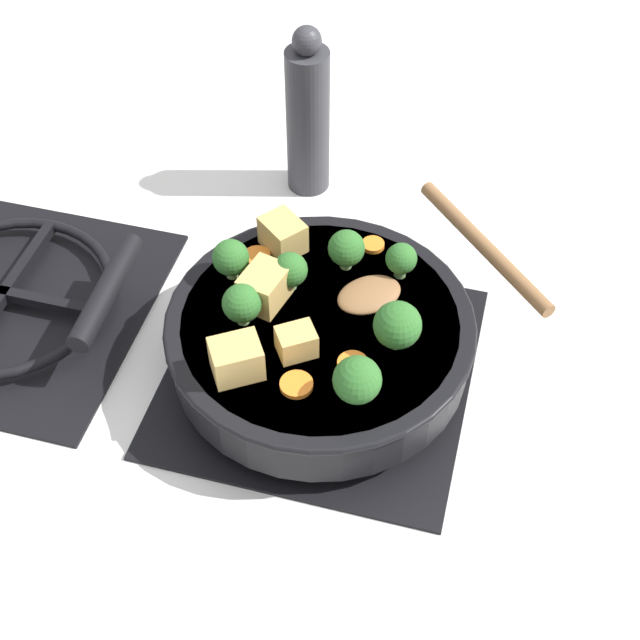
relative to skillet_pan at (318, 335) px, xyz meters
name	(u,v)px	position (x,y,z in m)	size (l,w,h in m)	color
ground_plane	(320,371)	(0.00, 0.00, -0.06)	(2.40, 2.40, 0.00)	silver
front_burner_grate	(320,364)	(0.00, 0.00, -0.05)	(0.31, 0.31, 0.03)	black
rear_burner_grate	(6,299)	(0.00, 0.36, -0.05)	(0.31, 0.31, 0.03)	black
skillet_pan	(318,335)	(0.00, 0.00, 0.00)	(0.31, 0.39, 0.06)	black
wooden_spoon	(433,267)	(0.09, -0.10, 0.03)	(0.22, 0.22, 0.02)	brown
tofu_cube_center_large	(296,342)	(-0.04, 0.01, 0.04)	(0.04, 0.03, 0.03)	tan
tofu_cube_near_handle	(236,359)	(-0.08, 0.06, 0.04)	(0.05, 0.04, 0.04)	tan
tofu_cube_east_chunk	(265,287)	(0.01, 0.06, 0.04)	(0.05, 0.04, 0.04)	tan
tofu_cube_west_chunk	(283,235)	(0.09, 0.06, 0.04)	(0.04, 0.04, 0.04)	tan
broccoli_floret_near_spoon	(357,380)	(-0.08, -0.06, 0.05)	(0.04, 0.04, 0.05)	#709956
broccoli_floret_center_top	(231,258)	(0.04, 0.10, 0.05)	(0.04, 0.04, 0.04)	#709956
broccoli_floret_east_rim	(346,249)	(0.08, -0.01, 0.05)	(0.04, 0.04, 0.05)	#709956
broccoli_floret_west_rim	(290,270)	(0.04, 0.04, 0.05)	(0.04, 0.04, 0.04)	#709956
broccoli_floret_north_edge	(242,304)	(-0.02, 0.07, 0.05)	(0.04, 0.04, 0.05)	#709956
broccoli_floret_south_cluster	(397,325)	(-0.01, -0.08, 0.05)	(0.05, 0.05, 0.05)	#709956
broccoli_floret_mid_floret	(401,259)	(0.08, -0.07, 0.05)	(0.03, 0.03, 0.04)	#709956
carrot_slice_orange_thin	(257,256)	(0.07, 0.08, 0.03)	(0.03, 0.03, 0.01)	orange
carrot_slice_near_center	(302,386)	(-0.08, -0.01, 0.03)	(0.03, 0.03, 0.01)	orange
carrot_slice_edge_slice	(353,364)	(-0.05, -0.05, 0.03)	(0.03, 0.03, 0.01)	orange
carrot_slice_under_broccoli	(373,245)	(0.11, -0.03, 0.03)	(0.02, 0.02, 0.01)	orange
pepper_mill	(308,117)	(0.29, 0.09, 0.04)	(0.05, 0.05, 0.22)	#333338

